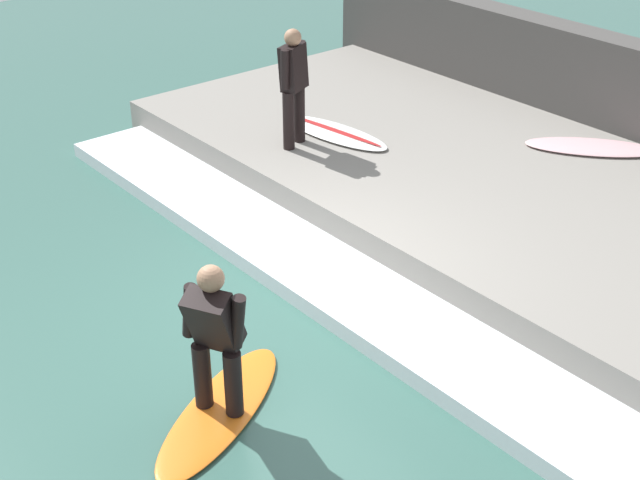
% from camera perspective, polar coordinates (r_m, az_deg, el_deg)
% --- Properties ---
extents(ground_plane, '(28.00, 28.00, 0.00)m').
position_cam_1_polar(ground_plane, '(9.20, -1.96, -4.60)').
color(ground_plane, '#386056').
extents(concrete_ledge, '(4.40, 10.61, 0.49)m').
position_cam_1_polar(concrete_ledge, '(11.16, 11.77, 2.70)').
color(concrete_ledge, gray).
rests_on(concrete_ledge, ground_plane).
extents(back_wall, '(0.50, 11.15, 1.68)m').
position_cam_1_polar(back_wall, '(12.82, 19.13, 8.15)').
color(back_wall, '#474442').
rests_on(back_wall, ground_plane).
extents(wave_foam_crest, '(1.07, 10.08, 0.18)m').
position_cam_1_polar(wave_foam_crest, '(9.48, 1.03, -2.79)').
color(wave_foam_crest, silver).
rests_on(wave_foam_crest, ground_plane).
extents(surfboard_riding, '(1.99, 1.43, 0.06)m').
position_cam_1_polar(surfboard_riding, '(7.95, -6.42, -10.80)').
color(surfboard_riding, orange).
rests_on(surfboard_riding, ground_plane).
extents(surfer_riding, '(0.56, 0.59, 1.44)m').
position_cam_1_polar(surfer_riding, '(7.45, -6.77, -5.93)').
color(surfer_riding, black).
rests_on(surfer_riding, surfboard_riding).
extents(surfer_waiting_near, '(0.50, 0.37, 1.54)m').
position_cam_1_polar(surfer_waiting_near, '(11.48, -1.71, 10.11)').
color(surfer_waiting_near, black).
rests_on(surfer_waiting_near, concrete_ledge).
extents(surfboard_waiting_near, '(0.80, 1.80, 0.07)m').
position_cam_1_polar(surfboard_waiting_near, '(12.09, 1.00, 6.89)').
color(surfboard_waiting_near, white).
rests_on(surfboard_waiting_near, concrete_ledge).
extents(surfboard_spare, '(1.57, 1.70, 0.06)m').
position_cam_1_polar(surfboard_spare, '(12.17, 17.03, 5.71)').
color(surfboard_spare, beige).
rests_on(surfboard_spare, concrete_ledge).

